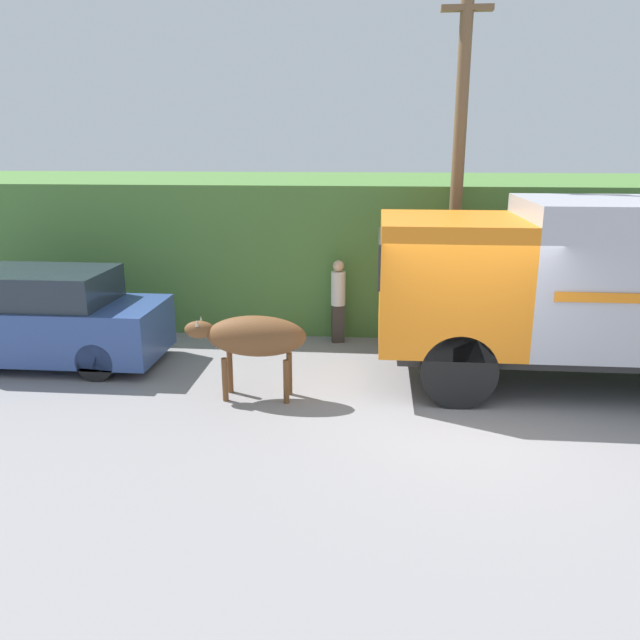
{
  "coord_description": "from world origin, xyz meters",
  "views": [
    {
      "loc": [
        -1.35,
        -8.54,
        3.86
      ],
      "look_at": [
        -2.21,
        0.98,
        1.15
      ],
      "focal_mm": 35.0,
      "sensor_mm": 36.0,
      "label": 1
    }
  ],
  "objects_px": {
    "pedestrian_on_hill": "(338,297)",
    "utility_pole": "(458,159)",
    "parked_suv": "(38,319)",
    "brown_cow": "(253,337)",
    "cargo_truck": "(618,283)"
  },
  "relations": [
    {
      "from": "pedestrian_on_hill",
      "to": "utility_pole",
      "type": "xyz_separation_m",
      "value": [
        2.19,
        0.04,
        2.65
      ]
    },
    {
      "from": "utility_pole",
      "to": "parked_suv",
      "type": "bearing_deg",
      "value": -166.86
    },
    {
      "from": "brown_cow",
      "to": "parked_suv",
      "type": "distance_m",
      "value": 4.36
    },
    {
      "from": "cargo_truck",
      "to": "pedestrian_on_hill",
      "type": "relative_size",
      "value": 4.4
    },
    {
      "from": "brown_cow",
      "to": "pedestrian_on_hill",
      "type": "relative_size",
      "value": 1.14
    },
    {
      "from": "cargo_truck",
      "to": "utility_pole",
      "type": "bearing_deg",
      "value": 139.58
    },
    {
      "from": "parked_suv",
      "to": "cargo_truck",
      "type": "bearing_deg",
      "value": -1.8
    },
    {
      "from": "cargo_truck",
      "to": "pedestrian_on_hill",
      "type": "distance_m",
      "value": 5.03
    },
    {
      "from": "cargo_truck",
      "to": "brown_cow",
      "type": "height_order",
      "value": "cargo_truck"
    },
    {
      "from": "pedestrian_on_hill",
      "to": "utility_pole",
      "type": "relative_size",
      "value": 0.24
    },
    {
      "from": "brown_cow",
      "to": "utility_pole",
      "type": "height_order",
      "value": "utility_pole"
    },
    {
      "from": "parked_suv",
      "to": "utility_pole",
      "type": "xyz_separation_m",
      "value": [
        7.49,
        1.75,
        2.77
      ]
    },
    {
      "from": "pedestrian_on_hill",
      "to": "brown_cow",
      "type": "bearing_deg",
      "value": 54.67
    },
    {
      "from": "brown_cow",
      "to": "pedestrian_on_hill",
      "type": "distance_m",
      "value": 3.17
    },
    {
      "from": "cargo_truck",
      "to": "pedestrian_on_hill",
      "type": "height_order",
      "value": "cargo_truck"
    }
  ]
}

